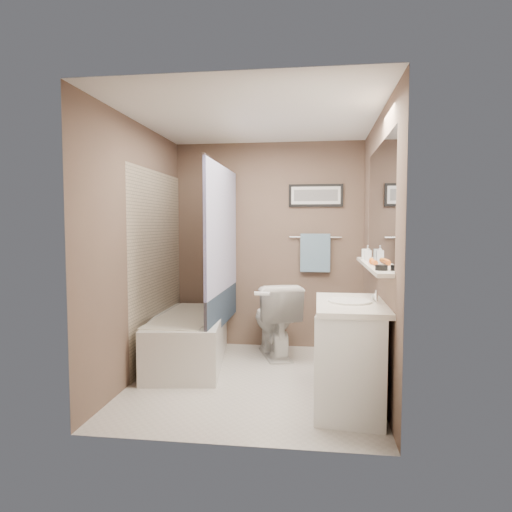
# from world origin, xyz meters

# --- Properties ---
(ground) EXTENTS (2.50, 2.50, 0.00)m
(ground) POSITION_xyz_m (0.00, 0.00, 0.00)
(ground) COLOR beige
(ground) RESTS_ON ground
(ceiling) EXTENTS (2.20, 2.50, 0.04)m
(ceiling) POSITION_xyz_m (0.00, 0.00, 2.38)
(ceiling) COLOR white
(ceiling) RESTS_ON wall_back
(wall_back) EXTENTS (2.20, 0.04, 2.40)m
(wall_back) POSITION_xyz_m (0.00, 1.23, 1.20)
(wall_back) COLOR brown
(wall_back) RESTS_ON ground
(wall_front) EXTENTS (2.20, 0.04, 2.40)m
(wall_front) POSITION_xyz_m (0.00, -1.23, 1.20)
(wall_front) COLOR brown
(wall_front) RESTS_ON ground
(wall_left) EXTENTS (0.04, 2.50, 2.40)m
(wall_left) POSITION_xyz_m (-1.08, 0.00, 1.20)
(wall_left) COLOR brown
(wall_left) RESTS_ON ground
(wall_right) EXTENTS (0.04, 2.50, 2.40)m
(wall_right) POSITION_xyz_m (1.08, 0.00, 1.20)
(wall_right) COLOR brown
(wall_right) RESTS_ON ground
(tile_surround) EXTENTS (0.02, 1.55, 2.00)m
(tile_surround) POSITION_xyz_m (-1.09, 0.50, 1.00)
(tile_surround) COLOR tan
(tile_surround) RESTS_ON wall_left
(curtain_rod) EXTENTS (0.02, 1.55, 0.02)m
(curtain_rod) POSITION_xyz_m (-0.40, 0.50, 2.05)
(curtain_rod) COLOR silver
(curtain_rod) RESTS_ON wall_left
(curtain_upper) EXTENTS (0.03, 1.45, 1.28)m
(curtain_upper) POSITION_xyz_m (-0.40, 0.50, 1.40)
(curtain_upper) COLOR silver
(curtain_upper) RESTS_ON curtain_rod
(curtain_lower) EXTENTS (0.03, 1.45, 0.36)m
(curtain_lower) POSITION_xyz_m (-0.40, 0.50, 0.58)
(curtain_lower) COLOR #243344
(curtain_lower) RESTS_ON curtain_rod
(mirror) EXTENTS (0.02, 1.60, 1.00)m
(mirror) POSITION_xyz_m (1.09, -0.15, 1.62)
(mirror) COLOR silver
(mirror) RESTS_ON wall_right
(shelf) EXTENTS (0.12, 1.60, 0.03)m
(shelf) POSITION_xyz_m (1.04, -0.15, 1.10)
(shelf) COLOR silver
(shelf) RESTS_ON wall_right
(towel_bar) EXTENTS (0.60, 0.02, 0.02)m
(towel_bar) POSITION_xyz_m (0.55, 1.22, 1.30)
(towel_bar) COLOR silver
(towel_bar) RESTS_ON wall_back
(towel) EXTENTS (0.34, 0.05, 0.44)m
(towel) POSITION_xyz_m (0.55, 1.20, 1.12)
(towel) COLOR #8DB6CD
(towel) RESTS_ON towel_bar
(art_frame) EXTENTS (0.62, 0.02, 0.26)m
(art_frame) POSITION_xyz_m (0.55, 1.23, 1.78)
(art_frame) COLOR black
(art_frame) RESTS_ON wall_back
(art_mat) EXTENTS (0.56, 0.00, 0.20)m
(art_mat) POSITION_xyz_m (0.55, 1.22, 1.78)
(art_mat) COLOR white
(art_mat) RESTS_ON art_frame
(art_image) EXTENTS (0.50, 0.00, 0.13)m
(art_image) POSITION_xyz_m (0.55, 1.22, 1.78)
(art_image) COLOR #595959
(art_image) RESTS_ON art_mat
(door) EXTENTS (0.80, 0.02, 2.00)m
(door) POSITION_xyz_m (0.55, -1.24, 1.00)
(door) COLOR silver
(door) RESTS_ON wall_front
(door_handle) EXTENTS (0.10, 0.02, 0.02)m
(door_handle) POSITION_xyz_m (0.22, -1.19, 1.00)
(door_handle) COLOR silver
(door_handle) RESTS_ON door
(bathtub) EXTENTS (0.89, 1.58, 0.50)m
(bathtub) POSITION_xyz_m (-0.75, 0.45, 0.25)
(bathtub) COLOR silver
(bathtub) RESTS_ON ground
(tub_rim) EXTENTS (0.56, 1.36, 0.02)m
(tub_rim) POSITION_xyz_m (-0.75, 0.45, 0.50)
(tub_rim) COLOR beige
(tub_rim) RESTS_ON bathtub
(toilet) EXTENTS (0.68, 0.90, 0.81)m
(toilet) POSITION_xyz_m (0.11, 0.84, 0.41)
(toilet) COLOR white
(toilet) RESTS_ON ground
(vanity) EXTENTS (0.59, 0.94, 0.80)m
(vanity) POSITION_xyz_m (0.85, -0.50, 0.40)
(vanity) COLOR white
(vanity) RESTS_ON ground
(countertop) EXTENTS (0.54, 0.96, 0.04)m
(countertop) POSITION_xyz_m (0.84, -0.50, 0.82)
(countertop) COLOR silver
(countertop) RESTS_ON vanity
(sink_basin) EXTENTS (0.34, 0.34, 0.01)m
(sink_basin) POSITION_xyz_m (0.83, -0.50, 0.85)
(sink_basin) COLOR white
(sink_basin) RESTS_ON countertop
(faucet_spout) EXTENTS (0.02, 0.02, 0.10)m
(faucet_spout) POSITION_xyz_m (1.03, -0.50, 0.89)
(faucet_spout) COLOR white
(faucet_spout) RESTS_ON countertop
(faucet_knob) EXTENTS (0.05, 0.05, 0.05)m
(faucet_knob) POSITION_xyz_m (1.03, -0.40, 0.87)
(faucet_knob) COLOR silver
(faucet_knob) RESTS_ON countertop
(candle_bowl_near) EXTENTS (0.09, 0.09, 0.04)m
(candle_bowl_near) POSITION_xyz_m (1.04, -0.71, 1.14)
(candle_bowl_near) COLOR black
(candle_bowl_near) RESTS_ON shelf
(hair_brush_front) EXTENTS (0.05, 0.22, 0.04)m
(hair_brush_front) POSITION_xyz_m (1.04, -0.24, 1.14)
(hair_brush_front) COLOR orange
(hair_brush_front) RESTS_ON shelf
(hair_brush_back) EXTENTS (0.06, 0.22, 0.04)m
(hair_brush_back) POSITION_xyz_m (1.04, -0.11, 1.14)
(hair_brush_back) COLOR orange
(hair_brush_back) RESTS_ON shelf
(pink_comb) EXTENTS (0.04, 0.16, 0.01)m
(pink_comb) POSITION_xyz_m (1.04, -0.01, 1.12)
(pink_comb) COLOR pink
(pink_comb) RESTS_ON shelf
(glass_jar) EXTENTS (0.08, 0.08, 0.10)m
(glass_jar) POSITION_xyz_m (1.04, 0.36, 1.17)
(glass_jar) COLOR white
(glass_jar) RESTS_ON shelf
(soap_bottle) EXTENTS (0.06, 0.07, 0.14)m
(soap_bottle) POSITION_xyz_m (1.04, 0.20, 1.19)
(soap_bottle) COLOR #999999
(soap_bottle) RESTS_ON shelf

